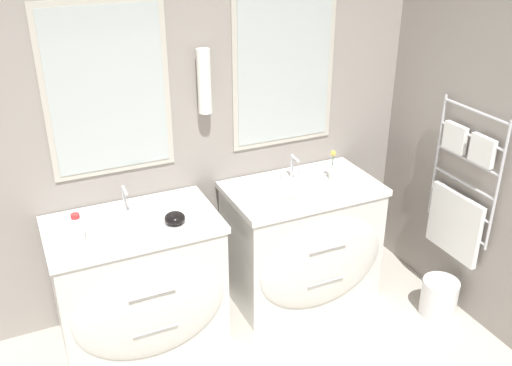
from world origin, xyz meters
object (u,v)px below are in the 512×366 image
at_px(amenity_bowl, 175,218).
at_px(flower_vase, 332,168).
at_px(vanity_left, 140,283).
at_px(vanity_right, 303,242).
at_px(toiletry_bottle, 77,229).
at_px(waste_bin, 439,296).

bearing_deg(amenity_bowl, flower_vase, 6.86).
height_order(vanity_left, amenity_bowl, amenity_bowl).
xyz_separation_m(vanity_left, flower_vase, (1.40, 0.05, 0.51)).
relative_size(vanity_right, toiletry_bottle, 5.70).
height_order(toiletry_bottle, flower_vase, flower_vase).
bearing_deg(vanity_right, waste_bin, -38.83).
bearing_deg(toiletry_bottle, amenity_bowl, -2.56).
xyz_separation_m(flower_vase, waste_bin, (0.51, -0.65, -0.80)).
bearing_deg(vanity_left, vanity_right, 0.00).
bearing_deg(vanity_left, toiletry_bottle, -169.12).
distance_m(vanity_right, toiletry_bottle, 1.57).
height_order(amenity_bowl, waste_bin, amenity_bowl).
height_order(vanity_left, flower_vase, flower_vase).
relative_size(vanity_left, toiletry_bottle, 5.70).
height_order(vanity_left, vanity_right, same).
relative_size(toiletry_bottle, waste_bin, 0.69).
bearing_deg(amenity_bowl, waste_bin, -16.96).
distance_m(toiletry_bottle, waste_bin, 2.43).
distance_m(vanity_right, amenity_bowl, 1.05).
height_order(flower_vase, waste_bin, flower_vase).
relative_size(flower_vase, waste_bin, 0.82).
relative_size(vanity_right, waste_bin, 3.95).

